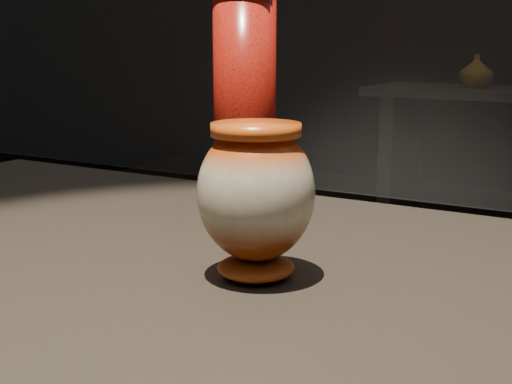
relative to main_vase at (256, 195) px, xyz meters
The scene contains 3 objects.
main_vase is the anchor object (origin of this frame).
tall_vase 0.26m from the main_vase, 124.20° to the left, with size 0.14×0.14×0.34m.
back_vase_left 3.42m from the main_vase, 99.71° to the left, with size 0.18×0.18×0.18m, color #906314.
Camera 1 is at (0.28, -0.71, 1.17)m, focal length 50.00 mm.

